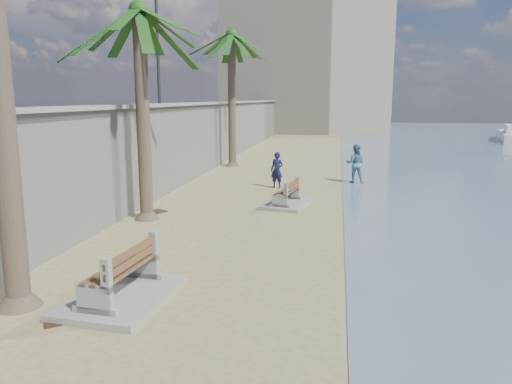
{
  "coord_description": "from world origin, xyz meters",
  "views": [
    {
      "loc": [
        1.75,
        -6.68,
        3.81
      ],
      "look_at": [
        -0.5,
        7.0,
        1.2
      ],
      "focal_mm": 35.0,
      "sensor_mm": 36.0,
      "label": 1
    }
  ],
  "objects": [
    {
      "name": "palm_back",
      "position": [
        -4.15,
        20.92,
        7.12
      ],
      "size": [
        5.0,
        5.0,
        8.13
      ],
      "color": "brown",
      "rests_on": "ground_plane"
    },
    {
      "name": "seawall",
      "position": [
        -5.2,
        20.0,
        1.75
      ],
      "size": [
        0.45,
        70.0,
        3.5
      ],
      "primitive_type": "cube",
      "color": "gray",
      "rests_on": "ground_plane"
    },
    {
      "name": "person_b",
      "position": [
        2.56,
        16.33,
        0.98
      ],
      "size": [
        0.99,
        0.79,
        1.96
      ],
      "primitive_type": "imported",
      "rotation": [
        0.0,
        0.0,
        3.08
      ],
      "color": "teal",
      "rests_on": "ground_plane"
    },
    {
      "name": "debris_c",
      "position": [
        -4.33,
        9.06,
        0.01
      ],
      "size": [
        0.86,
        0.91,
        0.03
      ],
      "primitive_type": "cube",
      "rotation": [
        0.0,
        0.0,
        4.15
      ],
      "color": "#382616",
      "rests_on": "ground_plane"
    },
    {
      "name": "debris_b",
      "position": [
        -3.0,
        0.75,
        0.01
      ],
      "size": [
        0.63,
        0.65,
        0.03
      ],
      "primitive_type": "cube",
      "rotation": [
        0.0,
        0.0,
        5.31
      ],
      "color": "#382616",
      "rests_on": "ground_plane"
    },
    {
      "name": "palm_mid",
      "position": [
        -4.21,
        8.08,
        6.31
      ],
      "size": [
        5.0,
        5.0,
        7.28
      ],
      "color": "brown",
      "rests_on": "ground_plane"
    },
    {
      "name": "person_a",
      "position": [
        -0.8,
        14.36,
        0.89
      ],
      "size": [
        0.75,
        0.62,
        1.78
      ],
      "primitive_type": "imported",
      "rotation": [
        0.0,
        0.0,
        -0.34
      ],
      "color": "#16163C",
      "rests_on": "ground_plane"
    },
    {
      "name": "bench_far",
      "position": [
        -0.03,
        10.81,
        0.38
      ],
      "size": [
        1.79,
        2.32,
        0.88
      ],
      "color": "gray",
      "rests_on": "ground_plane"
    },
    {
      "name": "debris_d",
      "position": [
        -2.94,
        2.41,
        0.01
      ],
      "size": [
        0.66,
        0.71,
        0.03
      ],
      "primitive_type": "cube",
      "rotation": [
        0.0,
        0.0,
        2.07
      ],
      "color": "#382616",
      "rests_on": "ground_plane"
    },
    {
      "name": "bench_near",
      "position": [
        -2.24,
        1.79,
        0.46
      ],
      "size": [
        1.91,
        2.63,
        1.04
      ],
      "color": "gray",
      "rests_on": "ground_plane"
    },
    {
      "name": "streetlight",
      "position": [
        -5.1,
        12.0,
        6.64
      ],
      "size": [
        0.28,
        0.28,
        5.12
      ],
      "color": "#2D2D33",
      "rests_on": "wall_cap"
    },
    {
      "name": "end_building",
      "position": [
        -2.0,
        52.0,
        7.0
      ],
      "size": [
        18.0,
        12.0,
        14.0
      ],
      "primitive_type": "cube",
      "color": "#B7AA93",
      "rests_on": "ground_plane"
    },
    {
      "name": "ground_plane",
      "position": [
        0.0,
        0.0,
        0.0
      ],
      "size": [
        140.0,
        140.0,
        0.0
      ],
      "primitive_type": "plane",
      "color": "#95885B"
    },
    {
      "name": "wall_cap",
      "position": [
        -5.2,
        20.0,
        3.55
      ],
      "size": [
        0.8,
        70.0,
        0.12
      ],
      "primitive_type": "cube",
      "color": "gray",
      "rests_on": "seawall"
    }
  ]
}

